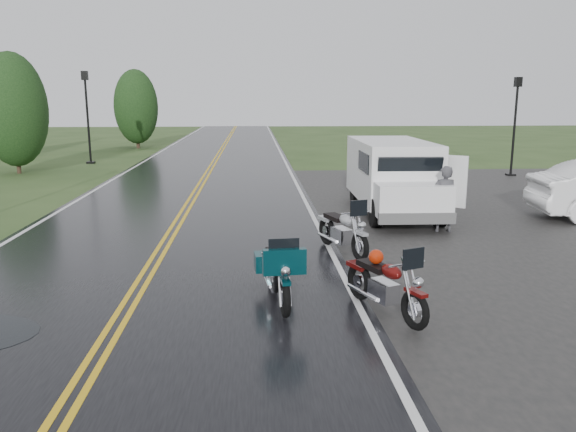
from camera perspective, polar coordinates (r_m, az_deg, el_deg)
The scene contains 12 objects.
ground at distance 10.17m, azimuth -15.39°, elevation -8.06°, with size 120.00×120.00×0.00m, color #2D471E.
road at distance 19.75m, azimuth -9.58°, elevation 1.89°, with size 8.00×100.00×0.04m, color black.
motorcycle_red at distance 8.42m, azimuth 12.84°, elevation -7.80°, with size 0.74×2.03×1.20m, color #510A09, non-canonical shape.
motorcycle_teal at distance 8.67m, azimuth -0.31°, elevation -6.77°, with size 0.76×2.10×1.24m, color #042C31, non-canonical shape.
motorcycle_silver at distance 11.67m, azimuth 7.36°, elevation -1.90°, with size 0.78×2.13×1.26m, color #9A9CA2, non-canonical shape.
van_white at distance 14.91m, azimuth 9.02°, elevation 2.91°, with size 2.10×5.61×2.21m, color white, non-canonical shape.
person_at_van at distance 14.82m, azimuth 15.56°, elevation 1.56°, with size 0.62×0.41×1.70m, color #444348.
lamp_post_far_left at distance 31.38m, azimuth -19.68°, elevation 9.41°, with size 0.41×0.41×4.81m, color black, non-canonical shape.
lamp_post_far_right at distance 26.65m, azimuth 22.02°, elevation 8.40°, with size 0.37×0.37×4.33m, color black, non-canonical shape.
tree_left_mid at distance 28.46m, azimuth -26.04°, elevation 8.56°, with size 2.97×2.97×4.65m, color #1E3D19, non-canonical shape.
tree_left_far at distance 40.14m, azimuth -15.13°, elevation 9.89°, with size 2.95×2.95×4.54m, color #1E3D19, non-canonical shape.
pine_left_far at distance 37.72m, azimuth -26.95°, elevation 9.74°, with size 2.69×2.69×5.61m, color #1E3D19, non-canonical shape.
Camera 1 is at (2.10, -9.35, 3.40)m, focal length 35.00 mm.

